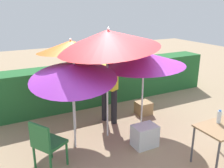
% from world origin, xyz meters
% --- Properties ---
extents(ground_plane, '(24.00, 24.00, 0.00)m').
position_xyz_m(ground_plane, '(0.00, 0.00, 0.00)').
color(ground_plane, '#9E8466').
extents(hedge_row, '(8.00, 0.70, 1.12)m').
position_xyz_m(hedge_row, '(0.00, 2.04, 0.56)').
color(hedge_row, '#23602D').
rests_on(hedge_row, ground_plane).
extents(umbrella_rainbow, '(2.01, 1.99, 2.36)m').
position_xyz_m(umbrella_rainbow, '(-0.17, 0.16, 2.05)').
color(umbrella_rainbow, silver).
rests_on(umbrella_rainbow, ground_plane).
extents(umbrella_orange, '(1.74, 1.73, 1.80)m').
position_xyz_m(umbrella_orange, '(0.69, 0.17, 1.58)').
color(umbrella_orange, silver).
rests_on(umbrella_orange, ground_plane).
extents(umbrella_yellow, '(1.63, 1.61, 1.87)m').
position_xyz_m(umbrella_yellow, '(-0.91, 0.06, 1.54)').
color(umbrella_yellow, silver).
rests_on(umbrella_yellow, ground_plane).
extents(umbrella_navy, '(1.42, 1.42, 2.04)m').
position_xyz_m(umbrella_navy, '(-0.68, 0.82, 1.86)').
color(umbrella_navy, silver).
rests_on(umbrella_navy, ground_plane).
extents(person_vendor, '(0.36, 0.53, 1.88)m').
position_xyz_m(person_vendor, '(0.17, 0.76, 0.93)').
color(person_vendor, black).
rests_on(person_vendor, ground_plane).
extents(chair_plastic, '(0.60, 0.60, 0.89)m').
position_xyz_m(chair_plastic, '(-1.56, -0.37, 0.51)').
color(chair_plastic, '#236633').
rests_on(chair_plastic, ground_plane).
extents(cooler_box, '(0.47, 0.34, 0.44)m').
position_xyz_m(cooler_box, '(0.30, -0.52, 0.22)').
color(cooler_box, silver).
rests_on(cooler_box, ground_plane).
extents(crate_cardboard, '(0.36, 0.35, 0.32)m').
position_xyz_m(crate_cardboard, '(1.14, 0.74, 0.16)').
color(crate_cardboard, '#9E7A4C').
rests_on(crate_cardboard, ground_plane).
extents(folding_table, '(0.80, 0.60, 0.73)m').
position_xyz_m(folding_table, '(1.10, -1.59, 0.64)').
color(folding_table, '#4C4C51').
rests_on(folding_table, ground_plane).
extents(bottle_water, '(0.07, 0.07, 0.24)m').
position_xyz_m(bottle_water, '(1.16, -1.45, 0.84)').
color(bottle_water, silver).
rests_on(bottle_water, folding_table).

